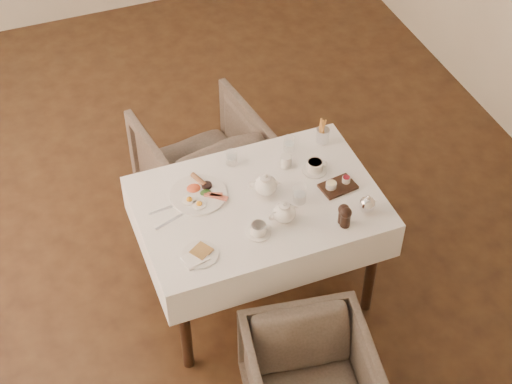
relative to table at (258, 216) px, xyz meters
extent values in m
plane|color=black|center=(-0.03, 0.87, -0.64)|extent=(5.00, 5.00, 0.00)
plane|color=#BFB39A|center=(-0.03, -1.63, 0.81)|extent=(4.50, 0.00, 4.50)
cube|color=black|center=(0.00, 0.00, 0.08)|extent=(1.20, 0.80, 0.04)
cube|color=white|center=(0.00, 0.00, 0.00)|extent=(1.28, 0.88, 0.23)
cylinder|color=black|center=(-0.54, 0.34, -0.29)|extent=(0.06, 0.06, 0.70)
cylinder|color=black|center=(0.54, 0.34, -0.29)|extent=(0.06, 0.06, 0.70)
cylinder|color=black|center=(-0.54, -0.34, -0.29)|extent=(0.06, 0.06, 0.70)
cylinder|color=black|center=(0.54, -0.34, -0.29)|extent=(0.06, 0.06, 0.70)
imported|color=#453B32|center=(-0.05, -0.84, -0.35)|extent=(0.70, 0.72, 0.57)
imported|color=#453B32|center=(-0.06, 0.85, -0.30)|extent=(0.81, 0.83, 0.67)
cylinder|color=white|center=(-0.28, 0.15, 0.12)|extent=(0.30, 0.30, 0.01)
ellipsoid|color=#D94C27|center=(-0.30, 0.20, 0.14)|extent=(0.08, 0.07, 0.03)
cylinder|color=brown|center=(-0.25, 0.24, 0.14)|extent=(0.06, 0.11, 0.03)
cylinder|color=black|center=(-0.22, 0.19, 0.14)|extent=(0.06, 0.06, 0.02)
cube|color=#A63226|center=(-0.20, 0.10, 0.13)|extent=(0.11, 0.09, 0.01)
ellipsoid|color=#264C19|center=(-0.25, 0.14, 0.13)|extent=(0.06, 0.05, 0.02)
cylinder|color=white|center=(-0.41, -0.25, 0.12)|extent=(0.18, 0.18, 0.01)
cube|color=olive|center=(-0.40, -0.24, 0.13)|extent=(0.12, 0.12, 0.01)
cube|color=white|center=(-0.44, -0.27, 0.13)|extent=(0.14, 0.11, 0.02)
cylinder|color=white|center=(0.24, 0.20, 0.15)|extent=(0.06, 0.06, 0.07)
cylinder|color=white|center=(-0.08, -0.22, 0.12)|extent=(0.13, 0.13, 0.01)
cylinder|color=white|center=(-0.08, -0.22, 0.15)|extent=(0.11, 0.11, 0.06)
cylinder|color=#966143|center=(-0.08, -0.22, 0.18)|extent=(0.07, 0.07, 0.00)
cylinder|color=white|center=(0.37, 0.11, 0.12)|extent=(0.14, 0.14, 0.01)
cylinder|color=white|center=(0.37, 0.11, 0.15)|extent=(0.10, 0.10, 0.06)
cylinder|color=#966143|center=(0.37, 0.11, 0.18)|extent=(0.08, 0.08, 0.00)
cylinder|color=silver|center=(-0.03, 0.33, 0.16)|extent=(0.07, 0.07, 0.09)
cylinder|color=silver|center=(0.20, -0.08, 0.17)|extent=(0.08, 0.08, 0.10)
cylinder|color=silver|center=(0.31, 0.32, 0.16)|extent=(0.08, 0.08, 0.09)
cube|color=black|center=(0.43, -0.06, 0.12)|extent=(0.20, 0.15, 0.02)
cylinder|color=white|center=(0.39, -0.06, 0.15)|extent=(0.06, 0.06, 0.03)
cylinder|color=maroon|center=(0.49, -0.05, 0.15)|extent=(0.05, 0.05, 0.03)
cylinder|color=silver|center=(0.52, 0.32, 0.16)|extent=(0.07, 0.07, 0.09)
cube|color=silver|center=(-0.47, 0.12, 0.12)|extent=(0.19, 0.03, 0.00)
cube|color=silver|center=(-0.48, 0.02, 0.12)|extent=(0.18, 0.07, 0.00)
camera|label=1|loc=(-1.06, -2.72, 3.05)|focal=55.00mm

